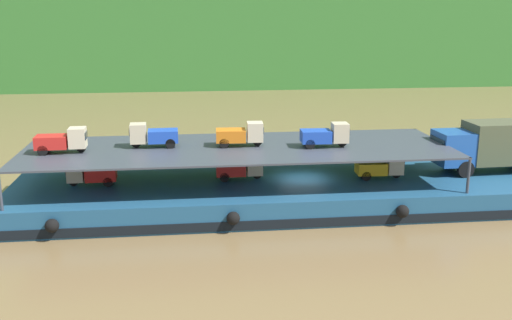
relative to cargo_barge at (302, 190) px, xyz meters
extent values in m
plane|color=brown|center=(0.00, 0.02, -0.75)|extent=(400.00, 400.00, 0.00)
cube|color=navy|center=(0.00, 0.02, 0.00)|extent=(33.64, 8.77, 1.50)
cube|color=black|center=(0.00, -4.38, -0.40)|extent=(32.97, 0.06, 0.50)
sphere|color=black|center=(-13.46, -4.57, 0.10)|extent=(0.69, 0.69, 0.69)
sphere|color=black|center=(-4.49, -4.57, 0.10)|extent=(0.69, 0.69, 0.69)
sphere|color=black|center=(4.49, -4.57, 0.10)|extent=(0.69, 0.69, 0.69)
cube|color=#1E4C99|center=(9.22, 0.05, 2.35)|extent=(2.07, 2.25, 2.00)
cube|color=#192833|center=(8.19, 0.02, 2.70)|extent=(0.12, 1.84, 0.60)
cube|color=#474C33|center=(12.62, 0.16, 2.60)|extent=(4.87, 2.45, 2.50)
cube|color=black|center=(12.62, 0.16, 1.30)|extent=(6.84, 1.59, 0.20)
cylinder|color=black|center=(9.59, 1.08, 1.25)|extent=(1.01, 0.31, 1.00)
cylinder|color=black|center=(9.65, -0.94, 1.25)|extent=(1.01, 0.31, 1.00)
cylinder|color=#383D47|center=(8.34, 3.93, 1.75)|extent=(0.16, 0.16, 2.00)
cylinder|color=#383D47|center=(8.34, -3.88, 1.75)|extent=(0.16, 0.16, 2.00)
cylinder|color=#383D47|center=(-15.94, 3.93, 1.75)|extent=(0.16, 0.16, 2.00)
cylinder|color=#383D47|center=(-15.94, -3.88, 1.75)|extent=(0.16, 0.16, 2.00)
cube|color=#383D47|center=(-3.80, 0.02, 2.70)|extent=(24.44, 7.97, 0.10)
cube|color=red|center=(-11.64, 0.12, 1.38)|extent=(1.74, 1.26, 0.70)
cube|color=#C6B793|center=(-13.04, 0.07, 1.58)|extent=(0.94, 1.03, 1.10)
cube|color=#19232D|center=(-13.51, 0.05, 1.69)|extent=(0.07, 0.85, 0.38)
cylinder|color=black|center=(-13.19, 0.06, 1.03)|extent=(0.56, 0.16, 0.56)
cylinder|color=black|center=(-11.26, 0.67, 1.03)|extent=(0.56, 0.16, 0.56)
cylinder|color=black|center=(-11.22, -0.39, 1.03)|extent=(0.56, 0.16, 0.56)
cube|color=red|center=(-4.22, 0.31, 1.38)|extent=(1.72, 1.23, 0.70)
cube|color=beige|center=(-2.82, 0.28, 1.58)|extent=(0.92, 1.02, 1.10)
cube|color=#19232D|center=(-2.35, 0.27, 1.69)|extent=(0.06, 0.85, 0.38)
cylinder|color=black|center=(-2.67, 0.28, 1.03)|extent=(0.56, 0.15, 0.56)
cylinder|color=black|center=(-4.63, -0.21, 1.03)|extent=(0.56, 0.15, 0.56)
cylinder|color=black|center=(-4.61, 0.85, 1.03)|extent=(0.56, 0.15, 0.56)
cube|color=gold|center=(4.01, -0.43, 1.38)|extent=(1.76, 1.29, 0.70)
cube|color=beige|center=(5.41, -0.50, 1.58)|extent=(0.95, 1.05, 1.10)
cube|color=#19232D|center=(5.88, -0.53, 1.69)|extent=(0.08, 0.85, 0.38)
cylinder|color=black|center=(5.56, -0.51, 1.03)|extent=(0.57, 0.17, 0.56)
cylinder|color=black|center=(3.59, -0.94, 1.03)|extent=(0.57, 0.17, 0.56)
cylinder|color=black|center=(3.64, 0.12, 1.03)|extent=(0.57, 0.17, 0.56)
cube|color=red|center=(-14.13, -0.19, 3.38)|extent=(1.73, 1.24, 0.70)
cube|color=beige|center=(-12.73, -0.15, 3.58)|extent=(0.92, 1.02, 1.10)
cube|color=#19232D|center=(-12.26, -0.14, 3.69)|extent=(0.06, 0.85, 0.38)
cylinder|color=black|center=(-12.58, -0.15, 3.03)|extent=(0.56, 0.15, 0.56)
cylinder|color=black|center=(-14.52, -0.73, 3.03)|extent=(0.56, 0.15, 0.56)
cylinder|color=black|center=(-14.55, 0.33, 3.03)|extent=(0.56, 0.15, 0.56)
cube|color=#1E47B7|center=(-8.09, 0.67, 3.38)|extent=(1.73, 1.25, 0.70)
cube|color=#C6B793|center=(-9.49, 0.63, 3.58)|extent=(0.93, 1.02, 1.10)
cube|color=#19232D|center=(-9.96, 0.62, 3.69)|extent=(0.06, 0.85, 0.38)
cylinder|color=black|center=(-9.64, 0.63, 3.03)|extent=(0.56, 0.16, 0.56)
cylinder|color=black|center=(-7.71, 1.21, 3.03)|extent=(0.56, 0.16, 0.56)
cylinder|color=black|center=(-7.68, 0.15, 3.03)|extent=(0.56, 0.16, 0.56)
cube|color=orange|center=(-4.20, 0.35, 3.38)|extent=(1.76, 1.28, 0.70)
cube|color=beige|center=(-2.80, 0.28, 3.58)|extent=(0.95, 1.04, 1.10)
cube|color=#19232D|center=(-2.33, 0.26, 3.69)|extent=(0.08, 0.85, 0.38)
cylinder|color=black|center=(-2.65, 0.27, 3.03)|extent=(0.57, 0.17, 0.56)
cylinder|color=black|center=(-4.63, -0.16, 3.03)|extent=(0.57, 0.17, 0.56)
cylinder|color=black|center=(-4.57, 0.90, 3.03)|extent=(0.57, 0.17, 0.56)
cube|color=#1E47B7|center=(0.63, -0.45, 3.38)|extent=(1.75, 1.28, 0.70)
cube|color=#C6B793|center=(2.03, -0.52, 3.58)|extent=(0.94, 1.04, 1.10)
cube|color=#19232D|center=(2.50, -0.54, 3.69)|extent=(0.08, 0.85, 0.38)
cylinder|color=black|center=(2.18, -0.53, 3.03)|extent=(0.57, 0.17, 0.56)
cylinder|color=black|center=(0.21, -0.97, 3.03)|extent=(0.57, 0.17, 0.56)
cylinder|color=black|center=(0.26, 0.09, 3.03)|extent=(0.57, 0.17, 0.56)
camera|label=1|loc=(-6.62, -32.49, 10.38)|focal=40.79mm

